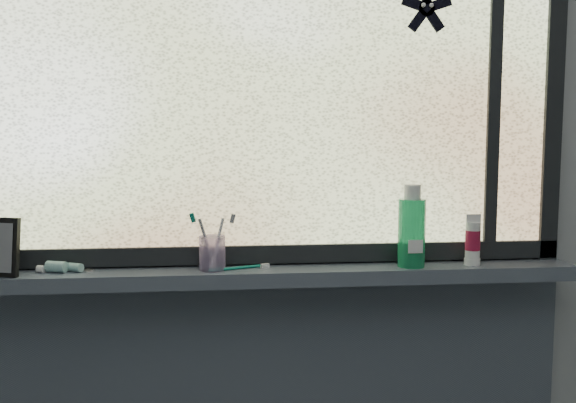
# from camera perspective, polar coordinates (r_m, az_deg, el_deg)

# --- Properties ---
(wall_back) EXTENTS (3.00, 0.01, 2.50)m
(wall_back) POSITION_cam_1_polar(r_m,az_deg,el_deg) (1.78, -0.81, 1.84)
(wall_back) COLOR #9EA3A8
(wall_back) RESTS_ON ground
(windowsill) EXTENTS (1.62, 0.14, 0.04)m
(windowsill) POSITION_cam_1_polar(r_m,az_deg,el_deg) (1.75, -0.57, -6.55)
(windowsill) COLOR #464F5E
(windowsill) RESTS_ON wall_back
(window_pane) EXTENTS (1.50, 0.01, 1.00)m
(window_pane) POSITION_cam_1_polar(r_m,az_deg,el_deg) (1.76, -0.75, 10.89)
(window_pane) COLOR silver
(window_pane) RESTS_ON wall_back
(frame_bottom) EXTENTS (1.60, 0.03, 0.05)m
(frame_bottom) POSITION_cam_1_polar(r_m,az_deg,el_deg) (1.78, -0.72, -4.64)
(frame_bottom) COLOR black
(frame_bottom) RESTS_ON windowsill
(frame_right) EXTENTS (0.05, 0.03, 1.10)m
(frame_right) POSITION_cam_1_polar(r_m,az_deg,el_deg) (1.98, 22.52, 9.90)
(frame_right) COLOR black
(frame_right) RESTS_ON wall_back
(frame_mullion) EXTENTS (0.03, 0.03, 1.00)m
(frame_mullion) POSITION_cam_1_polar(r_m,az_deg,el_deg) (1.91, 17.82, 10.24)
(frame_mullion) COLOR black
(frame_mullion) RESTS_ON wall_back
(starfish_sticker) EXTENTS (0.15, 0.02, 0.15)m
(starfish_sticker) POSITION_cam_1_polar(r_m,az_deg,el_deg) (1.86, 12.21, 16.44)
(starfish_sticker) COLOR black
(starfish_sticker) RESTS_ON window_pane
(toothpaste_tube) EXTENTS (0.17, 0.10, 0.03)m
(toothpaste_tube) POSITION_cam_1_polar(r_m,az_deg,el_deg) (1.79, -19.33, -5.49)
(toothpaste_tube) COLOR silver
(toothpaste_tube) RESTS_ON windowsill
(toothbrush_cup) EXTENTS (0.07, 0.07, 0.09)m
(toothbrush_cup) POSITION_cam_1_polar(r_m,az_deg,el_deg) (1.72, -6.75, -4.58)
(toothbrush_cup) COLOR #CCAFE7
(toothbrush_cup) RESTS_ON windowsill
(toothbrush_lying) EXTENTS (0.18, 0.08, 0.01)m
(toothbrush_lying) POSITION_cam_1_polar(r_m,az_deg,el_deg) (1.72, -4.75, -5.86)
(toothbrush_lying) COLOR #0D7763
(toothbrush_lying) RESTS_ON windowsill
(mouthwash_bottle) EXTENTS (0.08, 0.08, 0.19)m
(mouthwash_bottle) POSITION_cam_1_polar(r_m,az_deg,el_deg) (1.77, 10.94, -2.14)
(mouthwash_bottle) COLOR #22B16B
(mouthwash_bottle) RESTS_ON windowsill
(cream_tube) EXTENTS (0.05, 0.05, 0.10)m
(cream_tube) POSITION_cam_1_polar(r_m,az_deg,el_deg) (1.84, 16.11, -3.13)
(cream_tube) COLOR silver
(cream_tube) RESTS_ON windowsill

